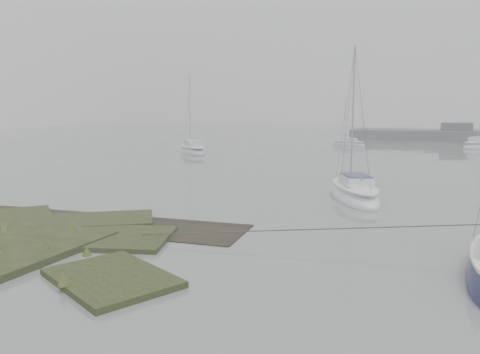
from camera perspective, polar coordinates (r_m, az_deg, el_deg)
name	(u,v)px	position (r m, az deg, el deg)	size (l,w,h in m)	color
ground	(336,161)	(41.11, 11.60, 1.92)	(160.00, 160.00, 0.00)	slate
sailboat_white	(354,194)	(24.08, 13.74, -2.06)	(4.19, 6.11, 8.24)	white
sailboat_far_a	(192,151)	(47.30, -5.81, 3.21)	(5.67, 5.80, 8.62)	#A0A3A9
sailboat_far_b	(478,146)	(60.13, 27.06, 3.42)	(4.59, 5.93, 8.15)	silver
sailboat_far_c	(349,144)	(58.15, 13.09, 3.93)	(4.61, 2.68, 6.18)	#A6A9AF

